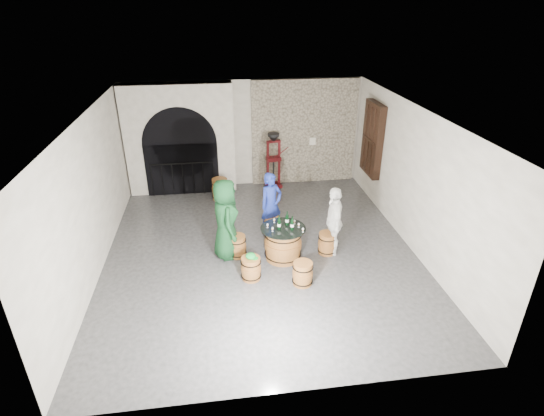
{
  "coord_description": "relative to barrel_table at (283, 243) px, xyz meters",
  "views": [
    {
      "loc": [
        -0.89,
        -8.36,
        5.3
      ],
      "look_at": [
        0.28,
        0.07,
        1.05
      ],
      "focal_mm": 28.0,
      "sensor_mm": 36.0,
      "label": 1
    }
  ],
  "objects": [
    {
      "name": "shuttered_window",
      "position": [
        2.92,
        2.78,
        1.42
      ],
      "size": [
        0.23,
        1.1,
        2.0
      ],
      "color": "black",
      "rests_on": "wall_right"
    },
    {
      "name": "person_white",
      "position": [
        1.16,
        0.08,
        0.43
      ],
      "size": [
        0.53,
        1.0,
        1.63
      ],
      "primitive_type": "imported",
      "rotation": [
        0.0,
        0.0,
        -1.71
      ],
      "color": "white",
      "rests_on": "ground"
    },
    {
      "name": "wall_right",
      "position": [
        3.04,
        0.38,
        1.22
      ],
      "size": [
        0.0,
        8.0,
        8.0
      ],
      "primitive_type": "plane",
      "rotation": [
        1.57,
        0.0,
        -1.57
      ],
      "color": "beige",
      "rests_on": "ground"
    },
    {
      "name": "stone_facing_panel",
      "position": [
        1.34,
        4.32,
        1.22
      ],
      "size": [
        3.2,
        0.12,
        3.18
      ],
      "primitive_type": "cube",
      "color": "#A39882",
      "rests_on": "ground"
    },
    {
      "name": "tasting_glass_a",
      "position": [
        -0.25,
        -0.12,
        0.44
      ],
      "size": [
        0.05,
        0.05,
        0.1
      ],
      "primitive_type": null,
      "color": "#C76826",
      "rests_on": "barrel_table"
    },
    {
      "name": "tasting_glass_e",
      "position": [
        0.39,
        -0.24,
        0.44
      ],
      "size": [
        0.05,
        0.05,
        0.1
      ],
      "primitive_type": null,
      "color": "#C76826",
      "rests_on": "barrel_table"
    },
    {
      "name": "barrel_stool_right",
      "position": [
        1.04,
        0.07,
        -0.13
      ],
      "size": [
        0.43,
        0.43,
        0.51
      ],
      "color": "brown",
      "rests_on": "ground"
    },
    {
      "name": "arched_opening",
      "position": [
        -2.36,
        4.11,
        1.2
      ],
      "size": [
        3.1,
        0.6,
        3.19
      ],
      "color": "beige",
      "rests_on": "ground"
    },
    {
      "name": "wine_bottle_center",
      "position": [
        0.18,
        -0.09,
        0.52
      ],
      "size": [
        0.08,
        0.08,
        0.32
      ],
      "color": "black",
      "rests_on": "barrel_table"
    },
    {
      "name": "barrel_stool_far",
      "position": [
        -0.11,
        1.04,
        -0.13
      ],
      "size": [
        0.43,
        0.43,
        0.51
      ],
      "color": "brown",
      "rests_on": "ground"
    },
    {
      "name": "wall_left",
      "position": [
        -3.96,
        0.38,
        1.22
      ],
      "size": [
        0.0,
        8.0,
        8.0
      ],
      "primitive_type": "plane",
      "rotation": [
        1.57,
        0.0,
        1.57
      ],
      "color": "beige",
      "rests_on": "ground"
    },
    {
      "name": "barrel_stool_near_left",
      "position": [
        -0.78,
        -0.69,
        -0.13
      ],
      "size": [
        0.43,
        0.43,
        0.51
      ],
      "color": "brown",
      "rests_on": "ground"
    },
    {
      "name": "side_barrel",
      "position": [
        -1.31,
        3.32,
        -0.07
      ],
      "size": [
        0.48,
        0.48,
        0.64
      ],
      "rotation": [
        0.0,
        0.0,
        0.23
      ],
      "color": "brown",
      "rests_on": "ground"
    },
    {
      "name": "wine_bottle_right",
      "position": [
        0.11,
        0.14,
        0.52
      ],
      "size": [
        0.08,
        0.08,
        0.32
      ],
      "color": "black",
      "rests_on": "barrel_table"
    },
    {
      "name": "wall_back",
      "position": [
        -0.46,
        4.38,
        1.22
      ],
      "size": [
        8.0,
        0.0,
        8.0
      ],
      "primitive_type": "plane",
      "rotation": [
        1.57,
        0.0,
        0.0
      ],
      "color": "beige",
      "rests_on": "ground"
    },
    {
      "name": "ceiling",
      "position": [
        -0.46,
        0.38,
        2.82
      ],
      "size": [
        8.0,
        8.0,
        0.0
      ],
      "primitive_type": "plane",
      "rotation": [
        3.14,
        0.0,
        0.0
      ],
      "color": "beige",
      "rests_on": "wall_back"
    },
    {
      "name": "barrel_table",
      "position": [
        0.0,
        0.0,
        0.0
      ],
      "size": [
        1.0,
        1.0,
        0.77
      ],
      "color": "brown",
      "rests_on": "ground"
    },
    {
      "name": "control_box",
      "position": [
        1.59,
        4.24,
        0.97
      ],
      "size": [
        0.18,
        0.1,
        0.22
      ],
      "primitive_type": "cube",
      "color": "silver",
      "rests_on": "wall_back"
    },
    {
      "name": "tasting_glass_c",
      "position": [
        -0.16,
        0.27,
        0.44
      ],
      "size": [
        0.05,
        0.05,
        0.1
      ],
      "primitive_type": null,
      "color": "#C76826",
      "rests_on": "barrel_table"
    },
    {
      "name": "person_blue",
      "position": [
        -0.11,
        1.11,
        0.43
      ],
      "size": [
        0.7,
        0.62,
        1.62
      ],
      "primitive_type": "imported",
      "rotation": [
        0.0,
        0.0,
        0.48
      ],
      "color": "navy",
      "rests_on": "ground"
    },
    {
      "name": "barrel_stool_near_right",
      "position": [
        0.24,
        -1.01,
        -0.13
      ],
      "size": [
        0.43,
        0.43,
        0.51
      ],
      "color": "brown",
      "rests_on": "ground"
    },
    {
      "name": "barrel_stool_left",
      "position": [
        -1.01,
        0.23,
        -0.13
      ],
      "size": [
        0.43,
        0.43,
        0.51
      ],
      "color": "brown",
      "rests_on": "ground"
    },
    {
      "name": "tasting_glass_f",
      "position": [
        -0.34,
        0.06,
        0.44
      ],
      "size": [
        0.05,
        0.05,
        0.1
      ],
      "primitive_type": null,
      "color": "#C76826",
      "rests_on": "barrel_table"
    },
    {
      "name": "wine_bottle_left",
      "position": [
        -0.1,
        -0.03,
        0.52
      ],
      "size": [
        0.08,
        0.08,
        0.32
      ],
      "color": "black",
      "rests_on": "barrel_table"
    },
    {
      "name": "corking_press",
      "position": [
        0.35,
        4.0,
        0.61
      ],
      "size": [
        0.73,
        0.45,
        1.71
      ],
      "rotation": [
        0.0,
        0.0,
        0.16
      ],
      "color": "#540E12",
      "rests_on": "ground"
    },
    {
      "name": "tasting_glass_b",
      "position": [
        0.34,
        -0.02,
        0.44
      ],
      "size": [
        0.05,
        0.05,
        0.1
      ],
      "primitive_type": null,
      "color": "#C76826",
      "rests_on": "barrel_table"
    },
    {
      "name": "green_cap",
      "position": [
        -0.78,
        -0.69,
        0.17
      ],
      "size": [
        0.25,
        0.21,
        0.11
      ],
      "color": "#0C8829",
      "rests_on": "barrel_stool_near_left"
    },
    {
      "name": "wall_front",
      "position": [
        -0.46,
        -3.62,
        1.22
      ],
      "size": [
        8.0,
        0.0,
        8.0
      ],
      "primitive_type": "plane",
      "rotation": [
        -1.57,
        0.0,
        0.0
      ],
      "color": "beige",
      "rests_on": "ground"
    },
    {
      "name": "tasting_glass_d",
      "position": [
        0.28,
        0.15,
        0.44
      ],
      "size": [
        0.05,
        0.05,
        0.1
      ],
      "primitive_type": null,
      "color": "#C76826",
      "rests_on": "barrel_table"
    },
    {
      "name": "ground",
      "position": [
        -0.46,
        0.38,
        -0.38
      ],
      "size": [
        8.0,
        8.0,
        0.0
      ],
      "primitive_type": "plane",
      "color": "#303033",
      "rests_on": "ground"
    },
    {
      "name": "person_green",
      "position": [
        -1.24,
        0.28,
        0.55
      ],
      "size": [
        0.7,
        0.97,
        1.86
      ],
      "primitive_type": "imported",
      "rotation": [
        0.0,
        0.0,
        1.7
      ],
      "color": "#103B1C",
      "rests_on": "ground"
    }
  ]
}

